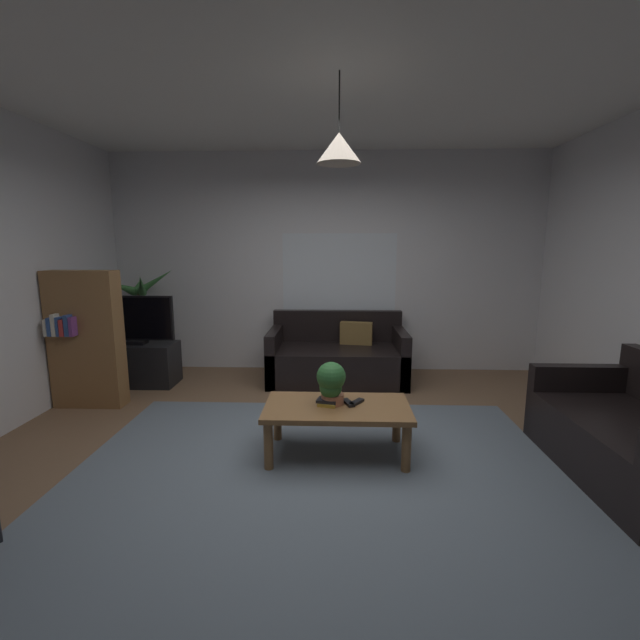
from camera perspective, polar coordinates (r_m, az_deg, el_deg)
floor at (r=3.45m, az=-0.19°, el=-18.53°), size 5.56×5.01×0.02m
rug at (r=3.27m, az=-0.34°, el=-19.98°), size 3.61×2.75×0.01m
wall_back at (r=5.57m, az=0.84°, el=7.62°), size 5.68×0.06×2.82m
ceiling at (r=3.26m, az=-0.22°, el=31.47°), size 5.56×5.01×0.02m
window_pane at (r=5.55m, az=2.60°, el=5.49°), size 1.48×0.01×1.19m
couch_under_window at (r=5.21m, az=2.38°, el=-5.23°), size 1.65×0.88×0.82m
couch_right_side at (r=3.82m, az=37.32°, el=-13.01°), size 0.88×1.45×0.82m
coffee_table at (r=3.38m, az=2.32°, el=-12.46°), size 1.13×0.61×0.41m
book_on_table_0 at (r=3.35m, az=1.04°, el=-11.27°), size 0.16×0.14×0.02m
book_on_table_1 at (r=3.35m, az=0.98°, el=-10.84°), size 0.18×0.14×0.02m
remote_on_table_0 at (r=3.39m, az=3.85°, el=-11.10°), size 0.10×0.17×0.02m
remote_on_table_1 at (r=3.40m, az=4.94°, el=-11.03°), size 0.13×0.16×0.02m
potted_plant_on_table at (r=3.32m, az=1.52°, el=-8.44°), size 0.23×0.23×0.34m
tv_stand at (r=5.50m, az=-23.39°, el=-5.47°), size 0.90×0.44×0.50m
tv at (r=5.37m, az=-23.88°, el=0.08°), size 0.93×0.16×0.57m
potted_palm_corner at (r=5.94m, az=-23.08°, el=-0.53°), size 0.96×0.92×1.39m
bookshelf_corner at (r=4.90m, az=-29.15°, el=-2.27°), size 0.70×0.31×1.40m
pendant_lamp at (r=3.20m, az=2.58°, el=22.23°), size 0.32×0.32×0.61m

